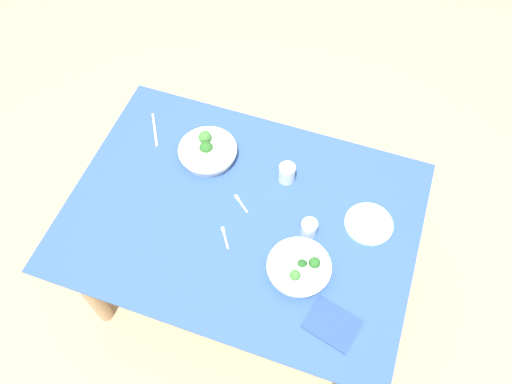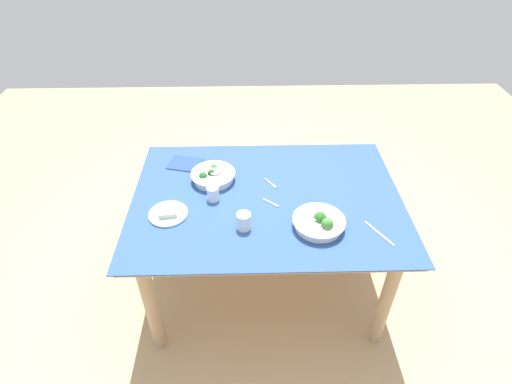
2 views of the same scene
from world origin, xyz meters
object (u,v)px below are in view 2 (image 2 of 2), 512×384
at_px(bread_side_plate, 168,213).
at_px(table_knife_left, 379,233).
at_px(broccoli_bowl_near, 213,176).
at_px(broccoli_bowl_far, 319,222).
at_px(water_glass_side, 213,193).
at_px(fork_by_far_bowl, 271,183).
at_px(water_glass_center, 244,221).
at_px(fork_by_near_bowl, 272,203).
at_px(napkin_folded_upper, 185,164).

height_order(bread_side_plate, table_knife_left, bread_side_plate).
bearing_deg(bread_side_plate, broccoli_bowl_near, -126.02).
height_order(broccoli_bowl_far, water_glass_side, broccoli_bowl_far).
bearing_deg(broccoli_bowl_far, fork_by_far_bowl, -58.57).
bearing_deg(broccoli_bowl_far, water_glass_center, -0.81).
bearing_deg(broccoli_bowl_near, broccoli_bowl_far, 143.58).
relative_size(fork_by_far_bowl, table_knife_left, 0.46).
bearing_deg(fork_by_near_bowl, napkin_folded_upper, -177.41).
xyz_separation_m(bread_side_plate, table_knife_left, (-1.02, 0.16, -0.01)).
bearing_deg(broccoli_bowl_far, broccoli_bowl_near, -36.42).
bearing_deg(broccoli_bowl_near, bread_side_plate, 53.98).
relative_size(water_glass_center, napkin_folded_upper, 0.47).
bearing_deg(fork_by_far_bowl, fork_by_near_bowl, -35.77).
height_order(broccoli_bowl_far, fork_by_near_bowl, broccoli_bowl_far).
relative_size(water_glass_side, fork_by_near_bowl, 0.96).
bearing_deg(water_glass_center, bread_side_plate, -15.08).
height_order(broccoli_bowl_near, fork_by_near_bowl, broccoli_bowl_near).
bearing_deg(bread_side_plate, table_knife_left, 171.14).
height_order(bread_side_plate, napkin_folded_upper, bread_side_plate).
bearing_deg(water_glass_center, napkin_folded_upper, -57.73).
xyz_separation_m(broccoli_bowl_near, bread_side_plate, (0.21, 0.29, -0.02)).
xyz_separation_m(water_glass_side, fork_by_far_bowl, (-0.31, -0.13, -0.04)).
distance_m(fork_by_near_bowl, napkin_folded_upper, 0.61).
relative_size(broccoli_bowl_far, water_glass_center, 2.92).
relative_size(broccoli_bowl_far, table_knife_left, 1.33).
xyz_separation_m(broccoli_bowl_far, broccoli_bowl_near, (0.53, -0.39, -0.00)).
bearing_deg(fork_by_far_bowl, table_knife_left, 16.98).
distance_m(broccoli_bowl_near, table_knife_left, 0.93).
xyz_separation_m(bread_side_plate, fork_by_far_bowl, (-0.53, -0.24, -0.01)).
bearing_deg(napkin_folded_upper, fork_by_near_bowl, 142.91).
xyz_separation_m(bread_side_plate, water_glass_side, (-0.22, -0.12, 0.03)).
bearing_deg(bread_side_plate, broccoli_bowl_far, 171.76).
relative_size(broccoli_bowl_far, fork_by_far_bowl, 2.88).
xyz_separation_m(water_glass_center, water_glass_side, (0.16, -0.22, -0.00)).
bearing_deg(broccoli_bowl_near, water_glass_side, 93.96).
xyz_separation_m(broccoli_bowl_far, water_glass_side, (0.52, -0.22, 0.01)).
xyz_separation_m(water_glass_center, fork_by_near_bowl, (-0.14, -0.18, -0.04)).
relative_size(bread_side_plate, fork_by_near_bowl, 2.39).
relative_size(broccoli_bowl_near, water_glass_center, 2.81).
height_order(broccoli_bowl_far, bread_side_plate, broccoli_bowl_far).
xyz_separation_m(water_glass_side, fork_by_near_bowl, (-0.30, 0.04, -0.04)).
xyz_separation_m(broccoli_bowl_near, napkin_folded_upper, (0.17, -0.16, -0.03)).
xyz_separation_m(water_glass_side, napkin_folded_upper, (0.19, -0.33, -0.04)).
bearing_deg(bread_side_plate, fork_by_far_bowl, -155.38).
relative_size(fork_by_far_bowl, napkin_folded_upper, 0.48).
distance_m(broccoli_bowl_far, water_glass_side, 0.57).
bearing_deg(fork_by_far_bowl, water_glass_side, -101.81).
relative_size(water_glass_center, fork_by_near_bowl, 1.06).
height_order(broccoli_bowl_near, water_glass_side, water_glass_side).
relative_size(broccoli_bowl_near, fork_by_near_bowl, 2.98).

